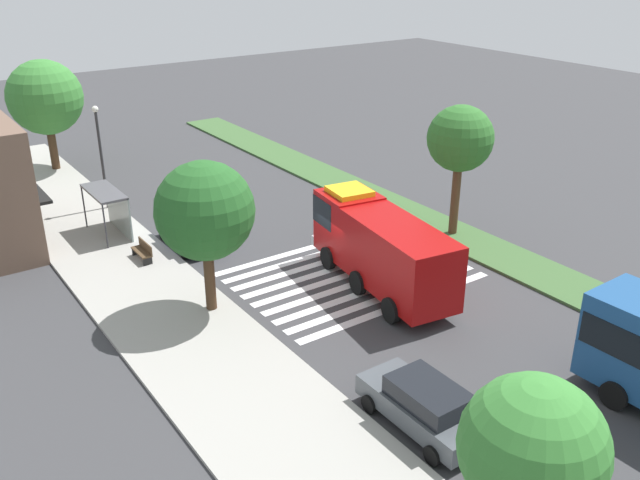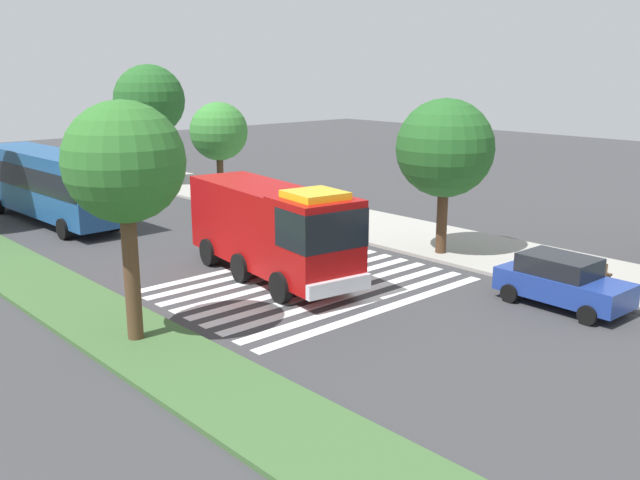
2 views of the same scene
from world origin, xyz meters
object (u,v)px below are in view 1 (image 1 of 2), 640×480
object	(u,v)px
fire_truck	(378,243)
street_lamp	(100,149)
parked_car_west	(424,405)
bench_near_shelter	(143,251)
median_tree_west	(460,140)
sidewalk_tree_center	(205,211)
parked_car_mid	(190,229)
bus_stop_shelter	(111,202)
sidewalk_tree_far_east	(45,98)
sidewalk_tree_west	(532,449)

from	to	relation	value
fire_truck	street_lamp	world-z (taller)	street_lamp
parked_car_west	bench_near_shelter	xyz separation A→B (m)	(17.03, 2.76, -0.28)
bench_near_shelter	median_tree_west	distance (m)	16.77
fire_truck	parked_car_west	bearing A→B (deg)	157.39
sidewalk_tree_center	bench_near_shelter	bearing A→B (deg)	5.06
fire_truck	parked_car_mid	distance (m)	10.31
bus_stop_shelter	sidewalk_tree_far_east	size ratio (longest dim) A/B	0.48
fire_truck	sidewalk_tree_far_east	distance (m)	26.84
fire_truck	parked_car_west	size ratio (longest dim) A/B	2.00
sidewalk_tree_center	fire_truck	bearing A→B (deg)	-105.79
fire_truck	sidewalk_tree_west	size ratio (longest dim) A/B	1.61
street_lamp	sidewalk_tree_west	distance (m)	30.59
fire_truck	sidewalk_tree_center	size ratio (longest dim) A/B	1.42
bus_stop_shelter	sidewalk_tree_west	distance (m)	26.74
median_tree_west	parked_car_mid	bearing A→B (deg)	60.74
bench_near_shelter	sidewalk_tree_center	size ratio (longest dim) A/B	0.25
bus_stop_shelter	sidewalk_tree_west	world-z (taller)	sidewalk_tree_west
bench_near_shelter	bus_stop_shelter	bearing A→B (deg)	0.20
sidewalk_tree_west	street_lamp	bearing A→B (deg)	-0.75
median_tree_west	sidewalk_tree_center	bearing A→B (deg)	90.03
fire_truck	bench_near_shelter	xyz separation A→B (m)	(8.36, 7.90, -1.45)
bench_near_shelter	street_lamp	bearing A→B (deg)	-6.86
street_lamp	parked_car_west	bearing A→B (deg)	-175.88
fire_truck	street_lamp	distance (m)	17.80
bench_near_shelter	street_lamp	distance (m)	8.58
fire_truck	parked_car_west	distance (m)	10.15
bench_near_shelter	sidewalk_tree_west	distance (m)	22.92
sidewalk_tree_west	sidewalk_tree_center	xyz separation A→B (m)	(16.36, 0.00, 0.41)
parked_car_mid	sidewalk_tree_far_east	xyz separation A→B (m)	(16.79, 2.20, 4.10)
sidewalk_tree_west	median_tree_west	xyz separation A→B (m)	(16.36, -14.28, 1.09)
bus_stop_shelter	street_lamp	xyz separation A→B (m)	(3.94, -0.97, 1.80)
bus_stop_shelter	street_lamp	distance (m)	4.44
bus_stop_shelter	sidewalk_tree_center	distance (m)	10.64
fire_truck	median_tree_west	xyz separation A→B (m)	(2.08, -6.94, 3.20)
fire_truck	street_lamp	bearing A→B (deg)	31.17
bench_near_shelter	sidewalk_tree_far_east	size ratio (longest dim) A/B	0.22
fire_truck	sidewalk_tree_west	distance (m)	16.20
parked_car_mid	bus_stop_shelter	distance (m)	4.58
bus_stop_shelter	sidewalk_tree_center	xyz separation A→B (m)	(-10.28, -0.57, 2.68)
parked_car_mid	median_tree_west	bearing A→B (deg)	-117.66
street_lamp	sidewalk_tree_center	world-z (taller)	sidewalk_tree_center
parked_car_west	sidewalk_tree_center	world-z (taller)	sidewalk_tree_center
bench_near_shelter	sidewalk_tree_west	xyz separation A→B (m)	(-22.64, -0.56, 3.56)
street_lamp	median_tree_west	xyz separation A→B (m)	(-14.22, -13.88, 1.56)
sidewalk_tree_far_east	median_tree_west	xyz separation A→B (m)	(-23.56, -14.28, 0.25)
parked_car_west	parked_car_mid	bearing A→B (deg)	0.00
bus_stop_shelter	bench_near_shelter	xyz separation A→B (m)	(-4.00, -0.01, -1.30)
parked_car_mid	bus_stop_shelter	world-z (taller)	bus_stop_shelter
sidewalk_tree_west	median_tree_west	world-z (taller)	median_tree_west
median_tree_west	bus_stop_shelter	bearing A→B (deg)	55.33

